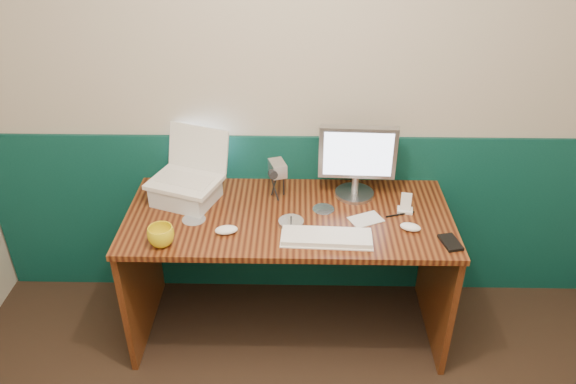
{
  "coord_description": "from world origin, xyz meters",
  "views": [
    {
      "loc": [
        -0.02,
        -0.92,
        2.27
      ],
      "look_at": [
        -0.06,
        1.23,
        0.97
      ],
      "focal_mm": 35.0,
      "sensor_mm": 36.0,
      "label": 1
    }
  ],
  "objects_px": {
    "monitor": "(357,162)",
    "camcorder": "(278,181)",
    "laptop": "(182,159)",
    "mug": "(161,236)",
    "keyboard": "(326,238)",
    "desk": "(289,274)"
  },
  "relations": [
    {
      "from": "desk",
      "to": "mug",
      "type": "bearing_deg",
      "value": -155.56
    },
    {
      "from": "camcorder",
      "to": "laptop",
      "type": "bearing_deg",
      "value": 167.39
    },
    {
      "from": "laptop",
      "to": "monitor",
      "type": "xyz_separation_m",
      "value": [
        0.86,
        0.07,
        -0.05
      ]
    },
    {
      "from": "keyboard",
      "to": "mug",
      "type": "bearing_deg",
      "value": -173.75
    },
    {
      "from": "keyboard",
      "to": "mug",
      "type": "height_order",
      "value": "mug"
    },
    {
      "from": "camcorder",
      "to": "keyboard",
      "type": "bearing_deg",
      "value": -76.21
    },
    {
      "from": "laptop",
      "to": "camcorder",
      "type": "bearing_deg",
      "value": 26.18
    },
    {
      "from": "desk",
      "to": "camcorder",
      "type": "height_order",
      "value": "camcorder"
    },
    {
      "from": "monitor",
      "to": "camcorder",
      "type": "height_order",
      "value": "monitor"
    },
    {
      "from": "mug",
      "to": "camcorder",
      "type": "distance_m",
      "value": 0.66
    },
    {
      "from": "desk",
      "to": "laptop",
      "type": "height_order",
      "value": "laptop"
    },
    {
      "from": "desk",
      "to": "monitor",
      "type": "height_order",
      "value": "monitor"
    },
    {
      "from": "desk",
      "to": "camcorder",
      "type": "bearing_deg",
      "value": 109.7
    },
    {
      "from": "monitor",
      "to": "camcorder",
      "type": "distance_m",
      "value": 0.41
    },
    {
      "from": "desk",
      "to": "keyboard",
      "type": "bearing_deg",
      "value": -49.7
    },
    {
      "from": "keyboard",
      "to": "camcorder",
      "type": "height_order",
      "value": "camcorder"
    },
    {
      "from": "laptop",
      "to": "camcorder",
      "type": "xyz_separation_m",
      "value": [
        0.46,
        0.05,
        -0.15
      ]
    },
    {
      "from": "camcorder",
      "to": "monitor",
      "type": "bearing_deg",
      "value": -14.79
    },
    {
      "from": "monitor",
      "to": "camcorder",
      "type": "relative_size",
      "value": 2.07
    },
    {
      "from": "keyboard",
      "to": "camcorder",
      "type": "bearing_deg",
      "value": 124.79
    },
    {
      "from": "keyboard",
      "to": "mug",
      "type": "distance_m",
      "value": 0.75
    },
    {
      "from": "laptop",
      "to": "mug",
      "type": "height_order",
      "value": "laptop"
    }
  ]
}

